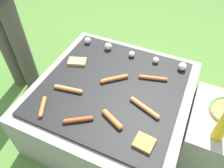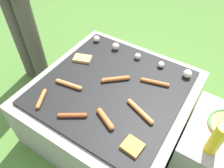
% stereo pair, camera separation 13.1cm
% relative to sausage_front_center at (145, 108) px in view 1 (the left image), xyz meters
% --- Properties ---
extents(ground_plane, '(14.00, 14.00, 0.00)m').
position_rel_sausage_front_center_xyz_m(ground_plane, '(-0.23, 0.08, -0.42)').
color(ground_plane, '#47702D').
extents(grill, '(0.94, 0.94, 0.40)m').
position_rel_sausage_front_center_xyz_m(grill, '(-0.23, 0.08, -0.22)').
color(grill, gray).
rests_on(grill, ground_plane).
extents(side_ledge, '(0.36, 0.45, 0.40)m').
position_rel_sausage_front_center_xyz_m(side_ledge, '(0.43, 0.12, -0.21)').
color(side_ledge, gray).
rests_on(side_ledge, ground_plane).
extents(sausage_mid_right, '(0.14, 0.13, 0.03)m').
position_rel_sausage_front_center_xyz_m(sausage_mid_right, '(-0.24, 0.14, 0.00)').
color(sausage_mid_right, '#B7602D').
rests_on(sausage_mid_right, grill).
extents(sausage_front_left, '(0.08, 0.13, 0.02)m').
position_rel_sausage_front_center_xyz_m(sausage_front_left, '(-0.52, -0.22, -0.00)').
color(sausage_front_left, '#B7602D').
rests_on(sausage_front_left, grill).
extents(sausage_mid_left, '(0.18, 0.05, 0.03)m').
position_rel_sausage_front_center_xyz_m(sausage_mid_left, '(-0.46, -0.05, 0.00)').
color(sausage_mid_left, '#C6753D').
rests_on(sausage_mid_left, grill).
extents(sausage_back_left, '(0.14, 0.08, 0.03)m').
position_rel_sausage_front_center_xyz_m(sausage_back_left, '(-0.13, -0.14, 0.00)').
color(sausage_back_left, '#B7602D').
rests_on(sausage_back_left, grill).
extents(sausage_back_center, '(0.18, 0.06, 0.02)m').
position_rel_sausage_front_center_xyz_m(sausage_back_center, '(-0.02, 0.24, -0.00)').
color(sausage_back_center, '#B7602D').
rests_on(sausage_back_center, grill).
extents(sausage_back_right, '(0.14, 0.10, 0.03)m').
position_rel_sausage_front_center_xyz_m(sausage_back_right, '(-0.29, -0.22, -0.00)').
color(sausage_back_right, '#93421E').
rests_on(sausage_back_right, grill).
extents(sausage_front_center, '(0.19, 0.09, 0.03)m').
position_rel_sausage_front_center_xyz_m(sausage_front_center, '(0.00, 0.00, 0.00)').
color(sausage_front_center, '#C6753D').
rests_on(sausage_front_center, grill).
extents(bread_slice_center, '(0.10, 0.09, 0.02)m').
position_rel_sausage_front_center_xyz_m(bread_slice_center, '(0.07, -0.20, -0.00)').
color(bread_slice_center, '#D18438').
rests_on(bread_slice_center, grill).
extents(bread_slice_right, '(0.14, 0.11, 0.02)m').
position_rel_sausage_front_center_xyz_m(bread_slice_right, '(-0.54, 0.19, -0.00)').
color(bread_slice_right, tan).
rests_on(bread_slice_right, grill).
extents(mushroom_row, '(0.75, 0.06, 0.05)m').
position_rel_sausage_front_center_xyz_m(mushroom_row, '(-0.22, 0.41, 0.01)').
color(mushroom_row, beige).
rests_on(mushroom_row, grill).
extents(condiment_bottle, '(0.06, 0.06, 0.22)m').
position_rel_sausage_front_center_xyz_m(condiment_bottle, '(0.38, -0.01, 0.09)').
color(condiment_bottle, gold).
rests_on(condiment_bottle, side_ledge).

